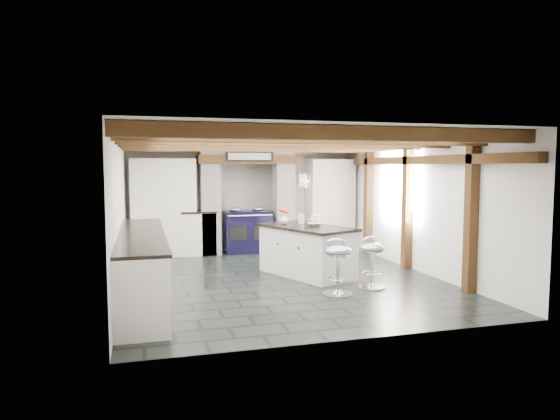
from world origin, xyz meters
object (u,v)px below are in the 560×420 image
object	(u,v)px
range_cooker	(247,231)
bar_stool_far	(338,260)
kitchen_island	(307,250)
bar_stool_near	(371,256)

from	to	relation	value
range_cooker	bar_stool_far	distance (m)	3.94
kitchen_island	bar_stool_near	xyz separation A→B (m)	(0.65, -1.13, 0.06)
range_cooker	kitchen_island	size ratio (longest dim) A/B	0.52
kitchen_island	bar_stool_near	world-z (taller)	kitchen_island
range_cooker	kitchen_island	world-z (taller)	kitchen_island
range_cooker	bar_stool_near	size ratio (longest dim) A/B	1.27
kitchen_island	bar_stool_far	xyz separation A→B (m)	(0.00, -1.38, 0.08)
bar_stool_far	bar_stool_near	bearing A→B (deg)	40.15
bar_stool_near	bar_stool_far	size ratio (longest dim) A/B	0.96
range_cooker	bar_stool_far	size ratio (longest dim) A/B	1.22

